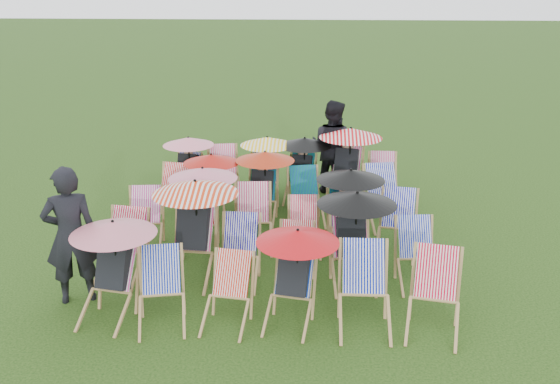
# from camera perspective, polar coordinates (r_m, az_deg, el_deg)

# --- Properties ---
(ground) EXTENTS (100.00, 100.00, 0.00)m
(ground) POSITION_cam_1_polar(r_m,az_deg,el_deg) (10.01, -0.65, -5.28)
(ground) COLOR black
(ground) RESTS_ON ground
(deckchair_0) EXTENTS (1.08, 1.15, 1.28)m
(deckchair_0) POSITION_cam_1_polar(r_m,az_deg,el_deg) (8.17, -15.29, -6.78)
(deckchair_0) COLOR #A27F4B
(deckchair_0) RESTS_ON ground
(deckchair_1) EXTENTS (0.75, 0.94, 0.91)m
(deckchair_1) POSITION_cam_1_polar(r_m,az_deg,el_deg) (7.97, -10.82, -8.88)
(deckchair_1) COLOR #A27F4B
(deckchair_1) RESTS_ON ground
(deckchair_2) EXTENTS (0.68, 0.86, 0.86)m
(deckchair_2) POSITION_cam_1_polar(r_m,az_deg,el_deg) (7.86, -4.83, -9.23)
(deckchair_2) COLOR #A27F4B
(deckchair_2) RESTS_ON ground
(deckchair_3) EXTENTS (1.03, 1.10, 1.23)m
(deckchair_3) POSITION_cam_1_polar(r_m,az_deg,el_deg) (7.78, 1.14, -7.67)
(deckchair_3) COLOR #A27F4B
(deckchair_3) RESTS_ON ground
(deckchair_4) EXTENTS (0.68, 0.94, 1.01)m
(deckchair_4) POSITION_cam_1_polar(r_m,az_deg,el_deg) (7.82, 7.75, -8.90)
(deckchair_4) COLOR #A27F4B
(deckchair_4) RESTS_ON ground
(deckchair_5) EXTENTS (0.81, 1.01, 0.98)m
(deckchair_5) POSITION_cam_1_polar(r_m,az_deg,el_deg) (7.89, 13.96, -9.17)
(deckchair_5) COLOR #A27F4B
(deckchair_5) RESTS_ON ground
(deckchair_6) EXTENTS (0.74, 0.96, 0.96)m
(deckchair_6) POSITION_cam_1_polar(r_m,az_deg,el_deg) (9.19, -14.34, -4.99)
(deckchair_6) COLOR #A27F4B
(deckchair_6) RESTS_ON ground
(deckchair_7) EXTENTS (1.22, 1.28, 1.44)m
(deckchair_7) POSITION_cam_1_polar(r_m,az_deg,el_deg) (8.92, -8.07, -3.35)
(deckchair_7) COLOR #A27F4B
(deckchair_7) RESTS_ON ground
(deckchair_8) EXTENTS (0.63, 0.86, 0.91)m
(deckchair_8) POSITION_cam_1_polar(r_m,az_deg,el_deg) (8.86, -3.82, -5.51)
(deckchair_8) COLOR #A27F4B
(deckchair_8) RESTS_ON ground
(deckchair_9) EXTENTS (0.60, 0.80, 0.83)m
(deckchair_9) POSITION_cam_1_polar(r_m,az_deg,el_deg) (8.80, 1.37, -5.95)
(deckchair_9) COLOR #A27F4B
(deckchair_9) RESTS_ON ground
(deckchair_10) EXTENTS (1.11, 1.19, 1.32)m
(deckchair_10) POSITION_cam_1_polar(r_m,az_deg,el_deg) (8.78, 6.74, -4.12)
(deckchair_10) COLOR #A27F4B
(deckchair_10) RESTS_ON ground
(deckchair_11) EXTENTS (0.66, 0.87, 0.90)m
(deckchair_11) POSITION_cam_1_polar(r_m,az_deg,el_deg) (8.99, 12.51, -5.64)
(deckchair_11) COLOR #A27F4B
(deckchair_11) RESTS_ON ground
(deckchair_12) EXTENTS (0.68, 0.89, 0.90)m
(deckchair_12) POSITION_cam_1_polar(r_m,az_deg,el_deg) (10.20, -12.31, -2.50)
(deckchair_12) COLOR #A27F4B
(deckchair_12) RESTS_ON ground
(deckchair_13) EXTENTS (1.09, 1.17, 1.29)m
(deckchair_13) POSITION_cam_1_polar(r_m,az_deg,el_deg) (9.94, -7.24, -1.36)
(deckchair_13) COLOR #A27F4B
(deckchair_13) RESTS_ON ground
(deckchair_14) EXTENTS (0.72, 0.94, 0.97)m
(deckchair_14) POSITION_cam_1_polar(r_m,az_deg,el_deg) (9.93, -2.48, -2.46)
(deckchair_14) COLOR #A27F4B
(deckchair_14) RESTS_ON ground
(deckchair_15) EXTENTS (0.59, 0.79, 0.82)m
(deckchair_15) POSITION_cam_1_polar(r_m,az_deg,el_deg) (9.82, 2.23, -3.20)
(deckchair_15) COLOR #A27F4B
(deckchair_15) RESTS_ON ground
(deckchair_16) EXTENTS (1.08, 1.16, 1.28)m
(deckchair_16) POSITION_cam_1_polar(r_m,az_deg,el_deg) (9.88, 6.25, -1.49)
(deckchair_16) COLOR #A27F4B
(deckchair_16) RESTS_ON ground
(deckchair_17) EXTENTS (0.77, 0.97, 0.95)m
(deckchair_17) POSITION_cam_1_polar(r_m,az_deg,el_deg) (9.91, 10.66, -2.91)
(deckchair_17) COLOR #A27F4B
(deckchair_17) RESTS_ON ground
(deckchair_18) EXTENTS (0.76, 0.96, 0.94)m
(deckchair_18) POSITION_cam_1_polar(r_m,az_deg,el_deg) (11.20, -9.99, -0.23)
(deckchair_18) COLOR #A27F4B
(deckchair_18) RESTS_ON ground
(deckchair_19) EXTENTS (0.99, 1.08, 1.18)m
(deckchair_19) POSITION_cam_1_polar(r_m,az_deg,el_deg) (11.06, -6.40, 0.53)
(deckchair_19) COLOR #A27F4B
(deckchair_19) RESTS_ON ground
(deckchair_20) EXTENTS (1.04, 1.08, 1.23)m
(deckchair_20) POSITION_cam_1_polar(r_m,az_deg,el_deg) (10.98, -1.64, 0.66)
(deckchair_20) COLOR #A27F4B
(deckchair_20) RESTS_ON ground
(deckchair_21) EXTENTS (0.77, 0.95, 0.92)m
(deckchair_21) POSITION_cam_1_polar(r_m,az_deg,el_deg) (10.94, 2.41, -0.46)
(deckchair_21) COLOR #A27F4B
(deckchair_21) RESTS_ON ground
(deckchair_22) EXTENTS (0.59, 0.81, 0.85)m
(deckchair_22) POSITION_cam_1_polar(r_m,az_deg,el_deg) (10.88, 6.06, -0.87)
(deckchair_22) COLOR #A27F4B
(deckchair_22) RESTS_ON ground
(deckchair_23) EXTENTS (0.84, 1.04, 1.00)m
(deckchair_23) POSITION_cam_1_polar(r_m,az_deg,el_deg) (10.94, 9.63, -0.52)
(deckchair_23) COLOR #A27F4B
(deckchair_23) RESTS_ON ground
(deckchair_24) EXTENTS (0.99, 1.05, 1.17)m
(deckchair_24) POSITION_cam_1_polar(r_m,az_deg,el_deg) (12.28, -8.58, 2.36)
(deckchair_24) COLOR #A27F4B
(deckchair_24) RESTS_ON ground
(deckchair_25) EXTENTS (0.80, 0.99, 0.97)m
(deckchair_25) POSITION_cam_1_polar(r_m,az_deg,el_deg) (12.20, -5.16, 1.71)
(deckchair_25) COLOR #A27F4B
(deckchair_25) RESTS_ON ground
(deckchair_26) EXTENTS (1.03, 1.09, 1.22)m
(deckchair_26) POSITION_cam_1_polar(r_m,az_deg,el_deg) (11.97, -1.36, 2.25)
(deckchair_26) COLOR #A27F4B
(deckchair_26) RESTS_ON ground
(deckchair_27) EXTENTS (1.02, 1.09, 1.22)m
(deckchair_27) POSITION_cam_1_polar(r_m,az_deg,el_deg) (11.96, 1.97, 2.21)
(deckchair_27) COLOR #A27F4B
(deckchair_27) RESTS_ON ground
(deckchair_28) EXTENTS (1.19, 1.27, 1.42)m
(deckchair_28) POSITION_cam_1_polar(r_m,az_deg,el_deg) (11.93, 6.09, 2.60)
(deckchair_28) COLOR #A27F4B
(deckchair_28) RESTS_ON ground
(deckchair_29) EXTENTS (0.60, 0.84, 0.90)m
(deckchair_29) POSITION_cam_1_polar(r_m,az_deg,el_deg) (12.08, 9.41, 1.17)
(deckchair_29) COLOR #A27F4B
(deckchair_29) RESTS_ON ground
(person_left) EXTENTS (0.81, 0.67, 1.89)m
(person_left) POSITION_cam_1_polar(r_m,az_deg,el_deg) (8.61, -18.62, -3.77)
(person_left) COLOR black
(person_left) RESTS_ON ground
(person_rear) EXTENTS (1.12, 1.04, 1.86)m
(person_rear) POSITION_cam_1_polar(r_m,az_deg,el_deg) (12.38, 4.78, 4.15)
(person_rear) COLOR black
(person_rear) RESTS_ON ground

